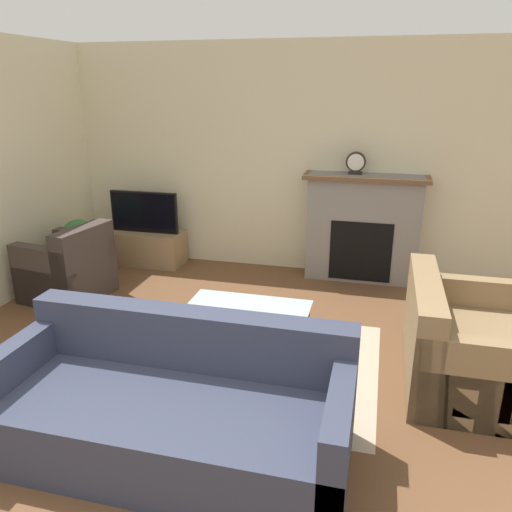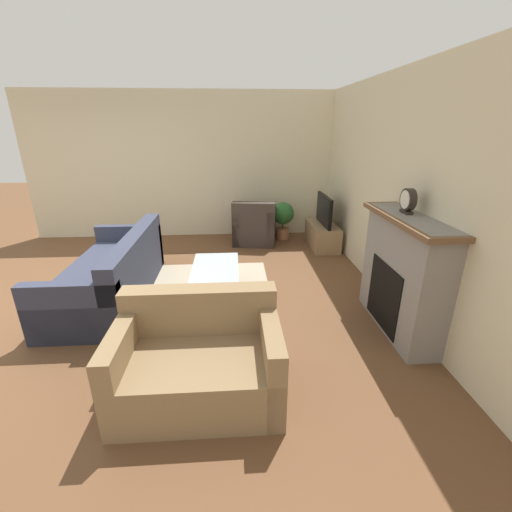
# 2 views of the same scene
# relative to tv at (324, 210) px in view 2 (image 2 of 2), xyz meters

# --- Properties ---
(ground_plane) EXTENTS (20.00, 20.00, 0.00)m
(ground_plane) POSITION_rel_tv_xyz_m (1.71, -3.96, -0.69)
(ground_plane) COLOR brown
(wall_back) EXTENTS (8.22, 0.06, 2.70)m
(wall_back) POSITION_rel_tv_xyz_m (1.71, 0.34, 0.66)
(wall_back) COLOR beige
(wall_back) RESTS_ON ground_plane
(wall_left) EXTENTS (0.06, 7.26, 2.70)m
(wall_left) POSITION_rel_tv_xyz_m (-0.93, -1.83, 0.66)
(wall_left) COLOR beige
(wall_left) RESTS_ON ground_plane
(area_rug) EXTENTS (2.26, 1.79, 0.00)m
(area_rug) POSITION_rel_tv_xyz_m (1.85, -2.03, -0.68)
(area_rug) COLOR #B7A88E
(area_rug) RESTS_ON ground_plane
(fireplace) EXTENTS (1.39, 0.40, 1.25)m
(fireplace) POSITION_rel_tv_xyz_m (2.71, 0.13, -0.03)
(fireplace) COLOR gray
(fireplace) RESTS_ON ground_plane
(tv_stand) EXTENTS (0.95, 0.44, 0.43)m
(tv_stand) POSITION_rel_tv_xyz_m (0.00, 0.00, -0.47)
(tv_stand) COLOR #997A56
(tv_stand) RESTS_ON ground_plane
(tv) EXTENTS (0.89, 0.05, 0.52)m
(tv) POSITION_rel_tv_xyz_m (0.00, 0.00, 0.00)
(tv) COLOR black
(tv) RESTS_ON tv_stand
(couch_sectional) EXTENTS (2.20, 0.96, 0.82)m
(couch_sectional) POSITION_rel_tv_xyz_m (1.73, -3.17, -0.40)
(couch_sectional) COLOR #33384C
(couch_sectional) RESTS_ON ground_plane
(couch_loveseat) EXTENTS (0.85, 1.29, 0.82)m
(couch_loveseat) POSITION_rel_tv_xyz_m (3.56, -1.91, -0.39)
(couch_loveseat) COLOR #8C704C
(couch_loveseat) RESTS_ON ground_plane
(armchair_by_window) EXTENTS (0.87, 0.87, 0.82)m
(armchair_by_window) POSITION_rel_tv_xyz_m (-0.32, -1.21, -0.38)
(armchair_by_window) COLOR #3D332D
(armchair_by_window) RESTS_ON ground_plane
(coffee_table) EXTENTS (1.06, 0.59, 0.41)m
(coffee_table) POSITION_rel_tv_xyz_m (1.85, -1.85, -0.32)
(coffee_table) COLOR #333338
(coffee_table) RESTS_ON ground_plane
(potted_plant) EXTENTS (0.42, 0.42, 0.72)m
(potted_plant) POSITION_rel_tv_xyz_m (-0.53, -0.65, -0.24)
(potted_plant) COLOR #AD704C
(potted_plant) RESTS_ON ground_plane
(mantel_clock) EXTENTS (0.22, 0.07, 0.25)m
(mantel_clock) POSITION_rel_tv_xyz_m (2.58, 0.14, 0.69)
(mantel_clock) COLOR #28231E
(mantel_clock) RESTS_ON fireplace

